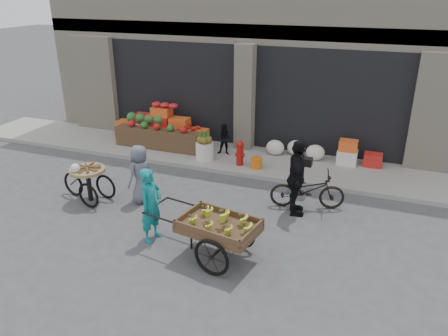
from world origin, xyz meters
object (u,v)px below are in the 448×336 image
at_px(tricycle_cart, 88,179).
at_px(orange_bucket, 256,163).
at_px(seated_person, 225,139).
at_px(pineapple_bin, 205,151).
at_px(bicycle, 307,190).
at_px(vendor_woman, 151,205).
at_px(cyclist, 296,178).
at_px(vendor_grey, 140,174).
at_px(fire_hydrant, 240,152).
at_px(banana_cart, 216,223).

bearing_deg(tricycle_cart, orange_bucket, 52.80).
bearing_deg(orange_bucket, seated_person, 149.74).
bearing_deg(pineapple_bin, bicycle, -27.14).
bearing_deg(pineapple_bin, tricycle_cart, -117.37).
relative_size(vendor_woman, tricycle_cart, 1.08).
distance_m(orange_bucket, bicycle, 2.35).
bearing_deg(bicycle, vendor_woman, 118.44).
bearing_deg(pineapple_bin, cyclist, -33.98).
distance_m(pineapple_bin, vendor_grey, 2.85).
distance_m(tricycle_cart, bicycle, 5.19).
bearing_deg(bicycle, tricycle_cart, 92.25).
bearing_deg(cyclist, fire_hydrant, 29.93).
relative_size(orange_bucket, vendor_woman, 0.20).
distance_m(vendor_woman, cyclist, 3.26).
height_order(vendor_grey, cyclist, cyclist).
distance_m(seated_person, vendor_grey, 3.50).
height_order(banana_cart, cyclist, cyclist).
bearing_deg(orange_bucket, banana_cart, -83.43).
height_order(fire_hydrant, tricycle_cart, tricycle_cart).
height_order(vendor_grey, bicycle, vendor_grey).
xyz_separation_m(banana_cart, vendor_grey, (-2.56, 1.57, -0.03)).
xyz_separation_m(tricycle_cart, vendor_grey, (1.19, 0.42, 0.15)).
xyz_separation_m(pineapple_bin, bicycle, (3.31, -1.70, 0.08)).
bearing_deg(orange_bucket, fire_hydrant, 174.29).
bearing_deg(banana_cart, vendor_grey, 158.54).
relative_size(fire_hydrant, seated_person, 0.76).
bearing_deg(seated_person, vendor_woman, -97.28).
xyz_separation_m(fire_hydrant, orange_bucket, (0.50, -0.05, -0.23)).
distance_m(banana_cart, vendor_woman, 1.47).
xyz_separation_m(orange_bucket, seated_person, (-1.20, 0.70, 0.31)).
relative_size(seated_person, bicycle, 0.54).
distance_m(pineapple_bin, orange_bucket, 1.61).
bearing_deg(bicycle, seated_person, 37.16).
relative_size(fire_hydrant, vendor_grey, 0.50).
relative_size(vendor_grey, cyclist, 0.81).
bearing_deg(tricycle_cart, bicycle, 26.02).
bearing_deg(fire_hydrant, seated_person, 137.12).
relative_size(tricycle_cart, bicycle, 0.85).
bearing_deg(pineapple_bin, fire_hydrant, -2.60).
bearing_deg(cyclist, vendor_grey, 86.30).
height_order(fire_hydrant, bicycle, bicycle).
distance_m(seated_person, vendor_woman, 4.81).
bearing_deg(tricycle_cart, vendor_grey, 28.40).
bearing_deg(fire_hydrant, bicycle, -36.68).
height_order(seated_person, tricycle_cart, seated_person).
bearing_deg(cyclist, seated_person, 30.59).
distance_m(vendor_grey, cyclist, 3.65).
height_order(orange_bucket, bicycle, bicycle).
height_order(banana_cart, vendor_woman, vendor_woman).
relative_size(tricycle_cart, cyclist, 0.83).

